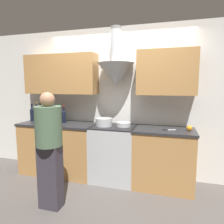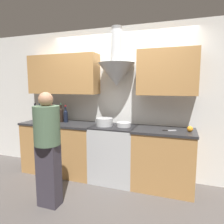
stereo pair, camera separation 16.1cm
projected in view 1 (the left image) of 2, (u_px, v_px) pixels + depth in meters
ground_plane at (108, 188)px, 3.15m from camera, size 12.00×12.00×0.00m
wall_back at (114, 93)px, 3.52m from camera, size 8.40×0.61×2.60m
counter_left at (59, 148)px, 3.66m from camera, size 1.37×0.62×0.93m
counter_right at (163, 158)px, 3.15m from camera, size 0.93×0.62×0.93m
stove_range at (114, 153)px, 3.37m from camera, size 0.72×0.60×0.93m
wine_bottle_0 at (32, 114)px, 3.79m from camera, size 0.08×0.08×0.33m
wine_bottle_1 at (37, 114)px, 3.77m from camera, size 0.07×0.07×0.36m
wine_bottle_2 at (41, 114)px, 3.72m from camera, size 0.07×0.07×0.35m
wine_bottle_3 at (46, 115)px, 3.70m from camera, size 0.07×0.07×0.32m
wine_bottle_4 at (50, 115)px, 3.67m from camera, size 0.08×0.08×0.33m
wine_bottle_5 at (55, 115)px, 3.65m from camera, size 0.08×0.08×0.33m
wine_bottle_6 at (59, 115)px, 3.62m from camera, size 0.08×0.08×0.34m
wine_bottle_7 at (64, 116)px, 3.61m from camera, size 0.08×0.08×0.31m
stock_pot at (104, 122)px, 3.33m from camera, size 0.28×0.28×0.13m
mixing_bowl at (123, 124)px, 3.28m from camera, size 0.24×0.24×0.07m
orange_fruit at (189, 128)px, 2.96m from camera, size 0.08×0.08×0.08m
chefs_knife at (169, 130)px, 3.02m from camera, size 0.20×0.11×0.01m
person_foreground_left at (49, 146)px, 2.55m from camera, size 0.33×0.33×1.52m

